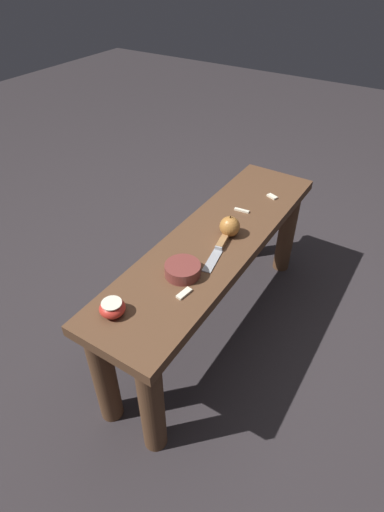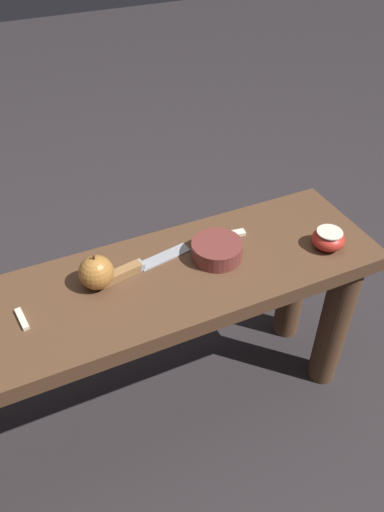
{
  "view_description": "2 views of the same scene",
  "coord_description": "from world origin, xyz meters",
  "px_view_note": "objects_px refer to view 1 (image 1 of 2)",
  "views": [
    {
      "loc": [
        1.04,
        0.56,
        1.36
      ],
      "look_at": [
        0.17,
        0.01,
        0.52
      ],
      "focal_mm": 28.0,
      "sensor_mm": 36.0,
      "label": 1
    },
    {
      "loc": [
        -0.18,
        -0.76,
        1.25
      ],
      "look_at": [
        0.17,
        0.01,
        0.52
      ],
      "focal_mm": 35.0,
      "sensor_mm": 36.0,
      "label": 2
    }
  ],
  "objects_px": {
    "knife": "(221,245)",
    "apple_whole": "(230,226)",
    "wooden_bench": "(214,263)",
    "apple_cut": "(112,308)",
    "bowl": "(183,270)"
  },
  "relations": [
    {
      "from": "wooden_bench",
      "to": "bowl",
      "type": "distance_m",
      "value": 0.28
    },
    {
      "from": "knife",
      "to": "apple_whole",
      "type": "relative_size",
      "value": 2.76
    },
    {
      "from": "knife",
      "to": "bowl",
      "type": "bearing_deg",
      "value": -19.74
    },
    {
      "from": "apple_whole",
      "to": "apple_cut",
      "type": "distance_m",
      "value": 0.54
    },
    {
      "from": "wooden_bench",
      "to": "knife",
      "type": "relative_size",
      "value": 5.17
    },
    {
      "from": "knife",
      "to": "apple_cut",
      "type": "height_order",
      "value": "apple_cut"
    },
    {
      "from": "wooden_bench",
      "to": "bowl",
      "type": "xyz_separation_m",
      "value": [
        0.24,
        0.01,
        0.15
      ]
    },
    {
      "from": "apple_cut",
      "to": "apple_whole",
      "type": "bearing_deg",
      "value": 169.31
    },
    {
      "from": "wooden_bench",
      "to": "bowl",
      "type": "bearing_deg",
      "value": 2.65
    },
    {
      "from": "apple_whole",
      "to": "knife",
      "type": "bearing_deg",
      "value": 6.43
    },
    {
      "from": "apple_whole",
      "to": "apple_cut",
      "type": "height_order",
      "value": "apple_whole"
    },
    {
      "from": "knife",
      "to": "apple_whole",
      "type": "bearing_deg",
      "value": 175.96
    },
    {
      "from": "apple_whole",
      "to": "bowl",
      "type": "distance_m",
      "value": 0.28
    },
    {
      "from": "apple_whole",
      "to": "bowl",
      "type": "relative_size",
      "value": 0.72
    },
    {
      "from": "apple_whole",
      "to": "apple_cut",
      "type": "relative_size",
      "value": 1.1
    }
  ]
}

